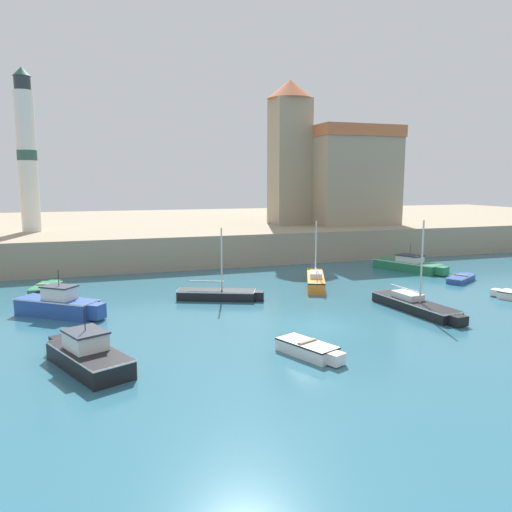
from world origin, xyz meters
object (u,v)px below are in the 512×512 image
Objects in this scene: sailboat_black_0 at (218,294)px; sailboat_black_4 at (415,305)px; dinghy_green_6 at (46,288)px; motorboat_blue_7 at (59,305)px; motorboat_green_5 at (409,265)px; church at (327,172)px; lighthouse at (27,153)px; dinghy_blue_1 at (461,278)px; sailboat_orange_9 at (315,279)px; dinghy_white_8 at (309,349)px; motorboat_black_2 at (87,354)px.

sailboat_black_4 is at bearing -32.09° from sailboat_black_0.
motorboat_blue_7 reaches higher than dinghy_green_6.
sailboat_black_4 reaches higher than motorboat_green_5.
lighthouse is at bearing -175.62° from church.
dinghy_blue_1 is 0.55× the size of motorboat_green_5.
sailboat_orange_9 reaches higher than dinghy_blue_1.
dinghy_green_6 is 0.24× the size of church.
dinghy_blue_1 is at bearing 35.91° from sailboat_black_4.
dinghy_white_8 is at bearing -65.91° from lighthouse.
sailboat_black_0 is 11.30m from dinghy_white_8.
sailboat_black_4 is at bearing -106.22° from church.
church reaches higher than lighthouse.
sailboat_black_0 is 1.60× the size of dinghy_white_8.
dinghy_green_6 is 0.60× the size of sailboat_orange_9.
motorboat_black_2 is at bearing -80.74° from lighthouse.
dinghy_blue_1 is 10.64m from sailboat_black_4.
motorboat_green_5 is 27.71m from motorboat_blue_7.
church reaches higher than dinghy_white_8.
sailboat_black_4 is 35.97m from lighthouse.
motorboat_blue_7 is 17.21m from sailboat_orange_9.
sailboat_black_0 is at bearing -129.70° from church.
sailboat_black_0 is at bearing 147.91° from sailboat_black_4.
dinghy_white_8 is 0.55× the size of sailboat_orange_9.
sailboat_black_4 is at bearing 10.54° from motorboat_black_2.
sailboat_black_4 is 30.78m from church.
sailboat_black_0 is 0.35× the size of church.
church is at bearing 73.78° from sailboat_black_4.
dinghy_blue_1 is at bearing -89.19° from church.
church reaches higher than dinghy_blue_1.
dinghy_green_6 is 6.72m from motorboat_blue_7.
dinghy_white_8 is (11.75, -16.82, 0.01)m from dinghy_green_6.
sailboat_orange_9 reaches higher than motorboat_black_2.
dinghy_green_6 is at bearing -81.49° from lighthouse.
sailboat_orange_9 is (-10.07, -3.18, -0.03)m from motorboat_green_5.
sailboat_black_0 is 1.56× the size of dinghy_blue_1.
sailboat_orange_9 reaches higher than motorboat_blue_7.
motorboat_black_2 is 1.60× the size of dinghy_white_8.
motorboat_blue_7 is 23.02m from lighthouse.
sailboat_orange_9 is at bearing 63.87° from dinghy_white_8.
motorboat_green_5 is 1.28× the size of motorboat_blue_7.
motorboat_black_2 reaches higher than dinghy_white_8.
dinghy_green_6 is at bearing 99.96° from motorboat_black_2.
lighthouse is at bearing 122.62° from sailboat_black_0.
dinghy_white_8 reaches higher than dinghy_green_6.
lighthouse is at bearing 138.45° from sailboat_orange_9.
motorboat_blue_7 is 0.34× the size of lighthouse.
church is (18.42, 22.18, 8.09)m from sailboat_black_0.
sailboat_black_0 is at bearing -166.51° from sailboat_orange_9.
dinghy_green_6 is at bearing 149.99° from sailboat_black_4.
motorboat_green_5 is (-1.05, 5.11, 0.26)m from dinghy_blue_1.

